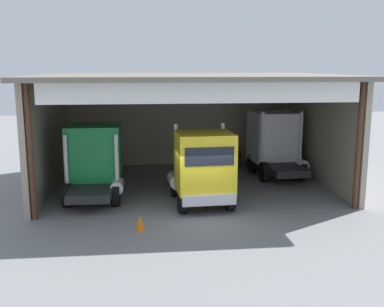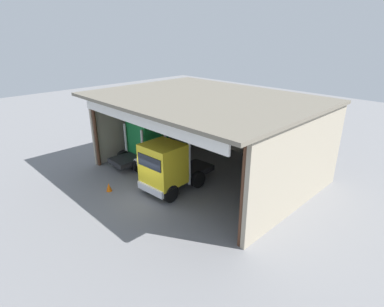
{
  "view_description": "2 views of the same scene",
  "coord_description": "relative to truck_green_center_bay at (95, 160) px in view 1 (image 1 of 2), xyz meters",
  "views": [
    {
      "loc": [
        -2.24,
        -17.43,
        5.93
      ],
      "look_at": [
        0.0,
        3.49,
        1.87
      ],
      "focal_mm": 42.32,
      "sensor_mm": 36.0,
      "label": 1
    },
    {
      "loc": [
        13.5,
        -9.81,
        9.41
      ],
      "look_at": [
        0.0,
        3.49,
        1.87
      ],
      "focal_mm": 28.73,
      "sensor_mm": 36.0,
      "label": 2
    }
  ],
  "objects": [
    {
      "name": "workshop_shed",
      "position": [
        4.49,
        2.84,
        2.11
      ],
      "size": [
        14.3,
        11.08,
        5.56
      ],
      "color": "#9E937F",
      "rests_on": "ground"
    },
    {
      "name": "truck_white_center_left_bay",
      "position": [
        9.39,
        3.58,
        0.09
      ],
      "size": [
        2.69,
        4.79,
        3.62
      ],
      "rotation": [
        0.0,
        0.0,
        0.05
      ],
      "color": "white",
      "rests_on": "ground"
    },
    {
      "name": "oil_drum",
      "position": [
        7.22,
        5.66,
        -1.32
      ],
      "size": [
        0.58,
        0.58,
        0.85
      ],
      "primitive_type": "cylinder",
      "color": "#197233",
      "rests_on": "ground"
    },
    {
      "name": "traffic_cone",
      "position": [
        2.04,
        -4.43,
        -1.47
      ],
      "size": [
        0.36,
        0.36,
        0.56
      ],
      "primitive_type": "cone",
      "color": "orange",
      "rests_on": "ground"
    },
    {
      "name": "truck_yellow_yard_outside",
      "position": [
        4.68,
        -1.73,
        -0.07
      ],
      "size": [
        2.66,
        5.21,
        3.48
      ],
      "rotation": [
        0.0,
        0.0,
        3.2
      ],
      "color": "yellow",
      "rests_on": "ground"
    },
    {
      "name": "ground_plane",
      "position": [
        4.49,
        -2.95,
        -1.75
      ],
      "size": [
        80.0,
        80.0,
        0.0
      ],
      "primitive_type": "plane",
      "color": "slate",
      "rests_on": "ground"
    },
    {
      "name": "tool_cart",
      "position": [
        7.42,
        5.37,
        -1.25
      ],
      "size": [
        0.9,
        0.6,
        1.0
      ],
      "primitive_type": "cube",
      "color": "black",
      "rests_on": "ground"
    },
    {
      "name": "truck_green_center_bay",
      "position": [
        0.0,
        0.0,
        0.0
      ],
      "size": [
        2.57,
        4.21,
        3.33
      ],
      "rotation": [
        0.0,
        0.0,
        -0.01
      ],
      "color": "#197F3D",
      "rests_on": "ground"
    }
  ]
}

